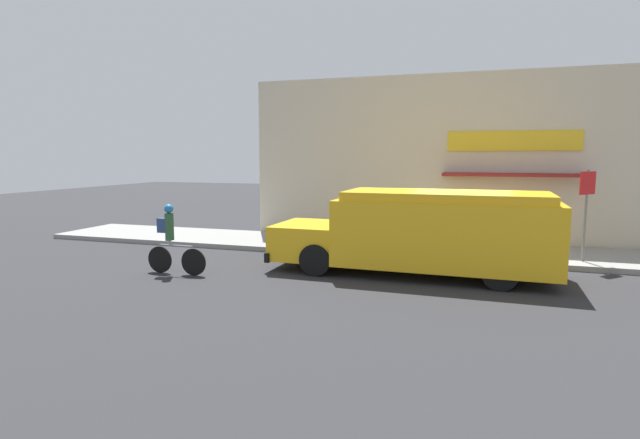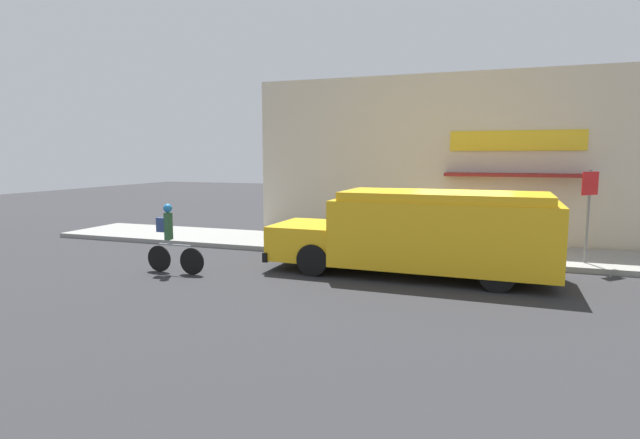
% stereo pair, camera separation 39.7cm
% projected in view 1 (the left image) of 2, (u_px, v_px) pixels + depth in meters
% --- Properties ---
extents(ground_plane, '(70.00, 70.00, 0.00)m').
position_uv_depth(ground_plane, '(460.00, 264.00, 13.54)').
color(ground_plane, '#2B2B2D').
extents(sidewalk, '(28.00, 2.96, 0.15)m').
position_uv_depth(sidewalk, '(462.00, 252.00, 14.93)').
color(sidewalk, gray).
rests_on(sidewalk, ground_plane).
extents(storefront, '(14.67, 1.00, 5.58)m').
position_uv_depth(storefront, '(468.00, 160.00, 16.16)').
color(storefront, beige).
rests_on(storefront, ground_plane).
extents(school_bus, '(6.94, 2.75, 2.07)m').
position_uv_depth(school_bus, '(425.00, 232.00, 12.24)').
color(school_bus, yellow).
rests_on(school_bus, ground_plane).
extents(cyclist, '(1.65, 0.22, 1.75)m').
position_uv_depth(cyclist, '(172.00, 240.00, 12.36)').
color(cyclist, black).
rests_on(cyclist, ground_plane).
extents(stop_sign_post, '(0.45, 0.45, 2.43)m').
position_uv_depth(stop_sign_post, '(586.00, 200.00, 13.02)').
color(stop_sign_post, slate).
rests_on(stop_sign_post, sidewalk).
extents(trash_bin, '(0.54, 0.54, 0.82)m').
position_uv_depth(trash_bin, '(392.00, 229.00, 16.14)').
color(trash_bin, '#38383D').
rests_on(trash_bin, sidewalk).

